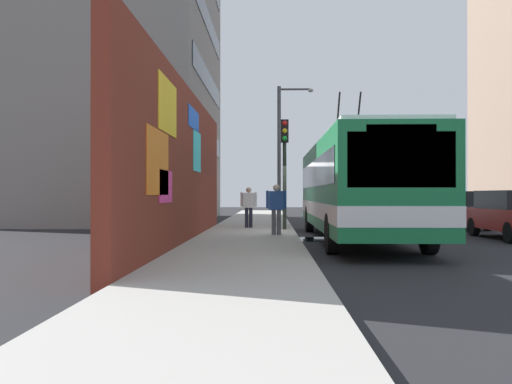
% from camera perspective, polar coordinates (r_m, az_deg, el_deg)
% --- Properties ---
extents(ground_plane, '(80.00, 80.00, 0.00)m').
position_cam_1_polar(ground_plane, '(18.76, 4.24, -4.70)').
color(ground_plane, '#232326').
extents(sidewalk_slab, '(48.00, 3.20, 0.15)m').
position_cam_1_polar(sidewalk_slab, '(18.75, -0.66, -4.47)').
color(sidewalk_slab, '#ADA8A0').
rests_on(sidewalk_slab, ground_plane).
extents(graffiti_wall, '(15.22, 0.32, 4.52)m').
position_cam_1_polar(graffiti_wall, '(15.49, -7.65, 2.73)').
color(graffiti_wall, maroon).
rests_on(graffiti_wall, ground_plane).
extents(building_far_left, '(13.94, 9.89, 18.12)m').
position_cam_1_polar(building_far_left, '(30.89, -14.55, 14.02)').
color(building_far_left, gray).
rests_on(building_far_left, ground_plane).
extents(city_bus, '(11.75, 2.63, 4.90)m').
position_cam_1_polar(city_bus, '(16.94, 10.64, 0.72)').
color(city_bus, '#19723F').
rests_on(city_bus, ground_plane).
extents(parked_car_dark_gray, '(4.19, 1.90, 1.58)m').
position_cam_1_polar(parked_car_dark_gray, '(24.25, 20.52, -1.69)').
color(parked_car_dark_gray, '#38383D').
rests_on(parked_car_dark_gray, ground_plane).
extents(pedestrian_midblock, '(0.22, 0.64, 1.58)m').
position_cam_1_polar(pedestrian_midblock, '(20.71, -0.79, -1.32)').
color(pedestrian_midblock, '#1E1E2D').
rests_on(pedestrian_midblock, sidewalk_slab).
extents(pedestrian_at_curb, '(0.22, 0.66, 1.63)m').
position_cam_1_polar(pedestrian_at_curb, '(17.11, 2.19, -1.43)').
color(pedestrian_at_curb, '#595960').
rests_on(pedestrian_at_curb, sidewalk_slab).
extents(traffic_light, '(0.49, 0.28, 4.08)m').
position_cam_1_polar(traffic_light, '(19.69, 3.09, 3.96)').
color(traffic_light, '#2D382D').
rests_on(traffic_light, sidewalk_slab).
extents(street_lamp, '(0.44, 1.79, 6.64)m').
position_cam_1_polar(street_lamp, '(26.34, 2.93, 5.23)').
color(street_lamp, '#4C4C51').
rests_on(street_lamp, sidewalk_slab).
extents(curbside_puddle, '(1.94, 1.94, 0.00)m').
position_cam_1_polar(curbside_puddle, '(17.31, 6.46, -5.07)').
color(curbside_puddle, black).
rests_on(curbside_puddle, ground_plane).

